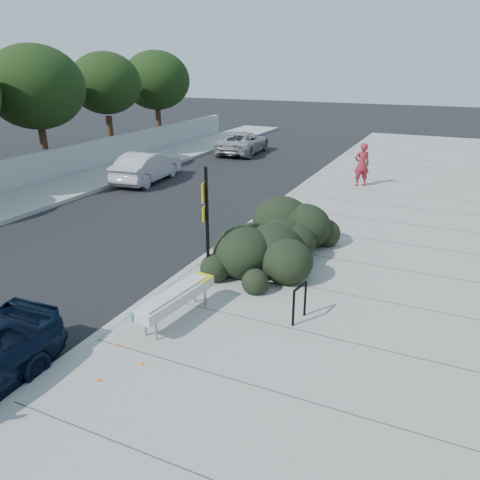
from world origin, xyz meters
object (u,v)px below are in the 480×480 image
(bench, at_px, (176,298))
(wagon_silver, at_px, (147,167))
(pedestrian, at_px, (362,165))
(suv_silver, at_px, (243,143))
(bike_rack, at_px, (300,299))
(sign_post, at_px, (206,219))

(bench, bearing_deg, wagon_silver, 134.67)
(pedestrian, bearing_deg, suv_silver, -64.54)
(bench, relative_size, pedestrian, 1.16)
(bike_rack, height_order, suv_silver, suv_silver)
(sign_post, height_order, wagon_silver, sign_post)
(suv_silver, bearing_deg, bench, 105.75)
(wagon_silver, xyz_separation_m, suv_silver, (1.07, 8.59, -0.04))
(bike_rack, xyz_separation_m, wagon_silver, (-10.57, 9.50, 0.06))
(sign_post, relative_size, wagon_silver, 0.68)
(bike_rack, relative_size, pedestrian, 0.44)
(bike_rack, distance_m, pedestrian, 12.34)
(bench, xyz_separation_m, suv_silver, (-7.13, 19.14, -0.00))
(wagon_silver, distance_m, pedestrian, 9.84)
(suv_silver, bearing_deg, bike_rack, 113.02)
(sign_post, xyz_separation_m, pedestrian, (1.56, 11.33, -0.68))
(bench, height_order, wagon_silver, wagon_silver)
(sign_post, distance_m, wagon_silver, 11.67)
(bike_rack, height_order, sign_post, sign_post)
(bench, distance_m, sign_post, 2.31)
(sign_post, distance_m, pedestrian, 11.46)
(bench, distance_m, wagon_silver, 13.36)
(sign_post, bearing_deg, bike_rack, -29.89)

